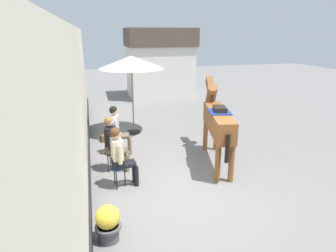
# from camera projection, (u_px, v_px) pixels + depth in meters

# --- Properties ---
(ground_plane) EXTENTS (40.00, 40.00, 0.00)m
(ground_plane) POSITION_uv_depth(u_px,v_px,m) (166.00, 140.00, 9.46)
(ground_plane) COLOR slate
(pub_facade_wall) EXTENTS (0.34, 14.00, 3.40)m
(pub_facade_wall) POSITION_uv_depth(u_px,v_px,m) (77.00, 110.00, 6.99)
(pub_facade_wall) COLOR beige
(pub_facade_wall) RESTS_ON ground_plane
(distant_cottage) EXTENTS (3.40, 2.60, 3.50)m
(distant_cottage) POSITION_uv_depth(u_px,v_px,m) (160.00, 62.00, 15.45)
(distant_cottage) COLOR silver
(distant_cottage) RESTS_ON ground_plane
(seated_visitor_near) EXTENTS (0.61, 0.49, 1.39)m
(seated_visitor_near) POSITION_uv_depth(u_px,v_px,m) (120.00, 154.00, 6.37)
(seated_visitor_near) COLOR #194C99
(seated_visitor_near) RESTS_ON ground_plane
(seated_visitor_middle) EXTENTS (0.61, 0.48, 1.39)m
(seated_visitor_middle) POSITION_uv_depth(u_px,v_px,m) (113.00, 141.00, 7.16)
(seated_visitor_middle) COLOR black
(seated_visitor_middle) RESTS_ON ground_plane
(seated_visitor_far) EXTENTS (0.61, 0.49, 1.39)m
(seated_visitor_far) POSITION_uv_depth(u_px,v_px,m) (117.00, 128.00, 8.15)
(seated_visitor_far) COLOR gold
(seated_visitor_far) RESTS_ON ground_plane
(saddled_horse_center) EXTENTS (0.98, 2.95, 2.06)m
(saddled_horse_center) POSITION_uv_depth(u_px,v_px,m) (217.00, 120.00, 7.52)
(saddled_horse_center) COLOR brown
(saddled_horse_center) RESTS_ON ground_plane
(flower_planter_near) EXTENTS (0.43, 0.43, 0.64)m
(flower_planter_near) POSITION_uv_depth(u_px,v_px,m) (108.00, 223.00, 4.80)
(flower_planter_near) COLOR #4C4C51
(flower_planter_near) RESTS_ON ground_plane
(cafe_parasol) EXTENTS (2.10, 2.10, 2.58)m
(cafe_parasol) POSITION_uv_depth(u_px,v_px,m) (131.00, 63.00, 9.41)
(cafe_parasol) COLOR black
(cafe_parasol) RESTS_ON ground_plane
(satchel_bag) EXTENTS (0.16, 0.30, 0.20)m
(satchel_bag) POSITION_uv_depth(u_px,v_px,m) (103.00, 138.00, 9.30)
(satchel_bag) COLOR brown
(satchel_bag) RESTS_ON ground_plane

